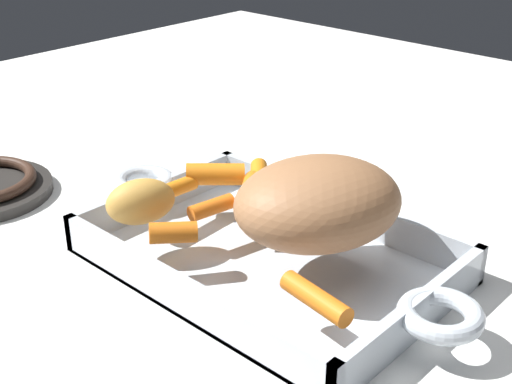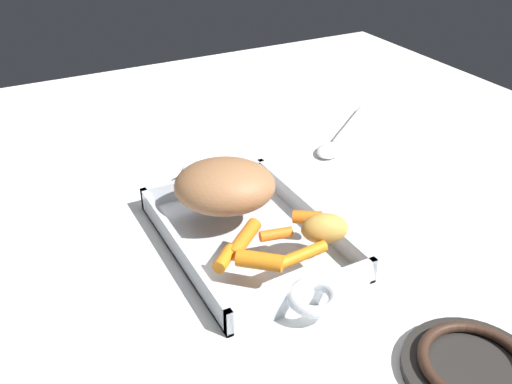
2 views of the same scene
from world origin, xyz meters
name	(u,v)px [view 2 (image 2 of 2)]	position (x,y,z in m)	size (l,w,h in m)	color
ground_plane	(248,242)	(0.00, 0.00, 0.00)	(1.67, 1.67, 0.00)	white
roasting_dish	(248,235)	(0.00, 0.00, 0.01)	(0.41, 0.22, 0.04)	silver
pork_roast	(225,186)	(0.05, 0.01, 0.08)	(0.15, 0.12, 0.07)	#9E6B44
baby_carrot_southwest	(302,255)	(-0.11, -0.02, 0.05)	(0.02, 0.02, 0.07)	orange
baby_carrot_long	(254,173)	(0.11, -0.06, 0.05)	(0.02, 0.02, 0.06)	orange
baby_carrot_short	(244,239)	(-0.05, 0.03, 0.05)	(0.02, 0.02, 0.07)	orange
baby_carrot_center_right	(276,234)	(-0.06, -0.01, 0.05)	(0.01, 0.01, 0.04)	orange
baby_carrot_northeast	(307,217)	(-0.04, -0.07, 0.05)	(0.02, 0.02, 0.04)	orange
baby_carrot_northwest	(260,261)	(-0.10, 0.04, 0.05)	(0.02, 0.02, 0.06)	orange
baby_carrot_center_left	(225,258)	(-0.07, 0.07, 0.05)	(0.02, 0.02, 0.04)	orange
potato_near_roast	(324,229)	(-0.09, -0.07, 0.06)	(0.06, 0.04, 0.04)	gold
stove_burner_rear	(473,368)	(-0.33, -0.10, 0.01)	(0.15, 0.15, 0.02)	#282623
serving_spoon	(339,138)	(0.21, -0.31, 0.01)	(0.18, 0.22, 0.02)	white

